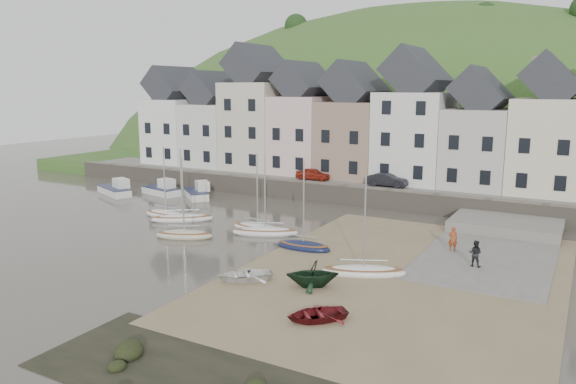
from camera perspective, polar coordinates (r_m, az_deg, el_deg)
The scene contains 26 objects.
ground at distance 38.12m, azimuth -4.42°, elevation -5.92°, with size 160.00×160.00×0.00m, color #413B33.
quay_land at distance 66.37m, azimuth 11.01°, elevation 1.78°, with size 90.00×30.00×1.50m, color #365E25.
quay_street at distance 55.56m, azimuth 7.31°, elevation 0.99°, with size 70.00×7.00×0.10m, color slate.
seawall at distance 52.49m, azimuth 5.86°, elevation -0.28°, with size 70.00×1.20×1.80m, color slate.
beach at distance 33.58m, azimuth 11.60°, elevation -8.41°, with size 18.00×26.00×0.06m, color #7B684B.
slipway at distance 40.23m, azimuth 20.58°, elevation -5.61°, with size 8.00×18.00×0.12m, color slate.
hillside at distance 98.19m, azimuth 13.00°, elevation -6.61°, with size 134.40×84.00×84.00m.
townhouse_terrace at distance 57.54m, azimuth 10.40°, elevation 7.03°, with size 61.05×8.00×13.93m.
sailboat_0 at distance 46.49m, azimuth -10.94°, elevation -2.68°, with size 5.00×4.28×6.32m.
sailboat_1 at distance 48.09m, azimuth -12.60°, elevation -2.29°, with size 4.55×1.67×6.32m.
sailboat_2 at distance 41.33m, azimuth -10.75°, elevation -4.37°, with size 4.55×3.13×6.32m.
sailboat_3 at distance 42.57m, azimuth -3.19°, elevation -3.75°, with size 4.42×1.65×6.32m.
sailboat_4 at distance 41.49m, azimuth -2.38°, elevation -4.13°, with size 5.20×3.45×6.32m.
sailboat_5 at distance 37.76m, azimuth 1.62°, elevation -5.63°, with size 4.02×1.70×6.32m.
sailboat_6 at distance 33.06m, azimuth 7.87°, elevation -8.17°, with size 5.22×3.47×6.32m.
motorboat_0 at distance 58.25m, azimuth -12.97°, elevation 0.29°, with size 4.85×2.74×1.70m.
motorboat_1 at distance 59.66m, azimuth -17.50°, elevation 0.30°, with size 5.51×3.60×1.70m.
motorboat_2 at distance 55.96m, azimuth -9.43°, elevation -0.01°, with size 4.59×4.20×1.70m.
rowboat_white at distance 31.87m, azimuth -4.57°, elevation -8.59°, with size 2.25×3.15×0.65m, color white.
rowboat_green at distance 30.69m, azimuth 2.57°, elevation -8.48°, with size 2.50×2.89×1.52m, color black.
rowboat_red at distance 26.69m, azimuth 3.00°, elevation -12.58°, with size 2.13×2.98×0.62m, color maroon.
person_red at distance 38.57m, azimuth 16.79°, elevation -4.68°, with size 0.61×0.40×1.68m, color #9A3F1C.
person_dark at distance 35.70m, azimuth 18.92°, elevation -6.07°, with size 0.81×0.63×1.66m, color black.
car_left at distance 56.40m, azimuth 2.63°, elevation 1.89°, with size 1.44×3.57×1.22m, color #9F2717.
car_right at distance 53.36m, azimuth 10.31°, elevation 1.26°, with size 1.38×3.96×1.31m, color black.
shore_rocks at distance 21.77m, azimuth -8.98°, elevation -19.14°, with size 14.00×6.00×0.75m.
Camera 1 is at (20.29, -30.36, 10.97)m, focal length 34.13 mm.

